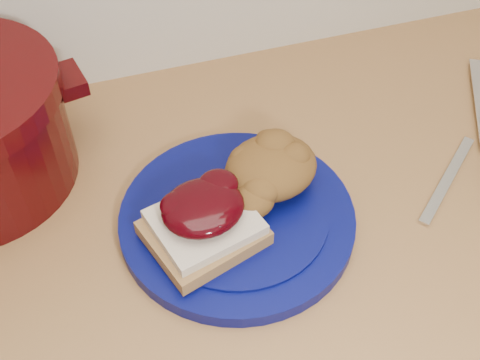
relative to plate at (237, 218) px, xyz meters
name	(u,v)px	position (x,y,z in m)	size (l,w,h in m)	color
plate	(237,218)	(0.00, 0.00, 0.00)	(0.27, 0.27, 0.02)	#050A50
sandwich	(203,221)	(-0.04, -0.02, 0.04)	(0.14, 0.13, 0.06)	olive
stuffing_mound	(271,167)	(0.05, 0.03, 0.04)	(0.11, 0.09, 0.05)	brown
butter_knife	(448,178)	(0.27, -0.02, -0.01)	(0.17, 0.01, 0.00)	silver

